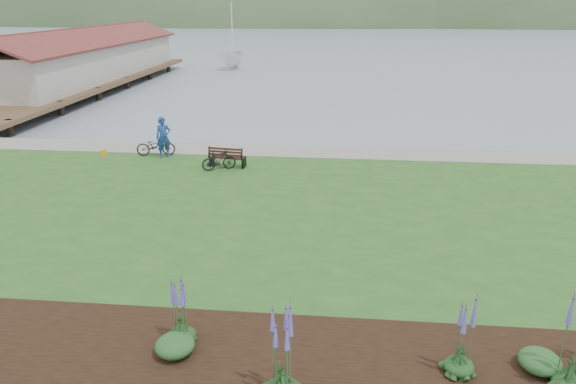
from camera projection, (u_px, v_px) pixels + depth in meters
name	position (u px, v px, depth m)	size (l,w,h in m)	color
ground	(257.00, 210.00, 19.93)	(600.00, 600.00, 0.00)	gray
lawn	(248.00, 226.00, 18.00)	(34.00, 20.00, 0.40)	#25541D
shoreline_path	(278.00, 151.00, 26.22)	(34.00, 2.20, 0.03)	gray
garden_bed	(329.00, 380.00, 10.37)	(24.00, 4.40, 0.04)	black
far_hillside	(391.00, 24.00, 176.57)	(580.00, 80.00, 38.00)	#395630
pier_pavilion	(85.00, 59.00, 46.50)	(8.00, 36.00, 5.40)	#4C3826
park_bench	(227.00, 157.00, 23.55)	(1.69, 0.87, 1.01)	black
person	(163.00, 134.00, 24.82)	(0.85, 0.58, 2.34)	navy
bicycle_a	(156.00, 146.00, 25.34)	(1.88, 0.66, 0.98)	black
bicycle_b	(219.00, 160.00, 23.16)	(1.56, 0.45, 0.94)	black
sailboat	(234.00, 69.00, 61.14)	(9.06, 9.22, 23.88)	silver
pannier	(103.00, 153.00, 25.40)	(0.18, 0.28, 0.30)	gold
echium_0	(281.00, 353.00, 9.61)	(0.62, 0.62, 2.29)	#153C17
echium_1	(462.00, 342.00, 10.29)	(0.62, 0.62, 2.00)	#153C17
echium_2	(575.00, 355.00, 9.84)	(0.62, 0.62, 2.12)	#153C17
echium_4	(180.00, 312.00, 11.25)	(0.62, 0.62, 1.84)	#153C17
shrub_0	(175.00, 345.00, 11.04)	(0.86, 0.86, 0.43)	#1E4C21
shrub_2	(540.00, 361.00, 10.55)	(0.85, 0.85, 0.43)	#1E4C21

